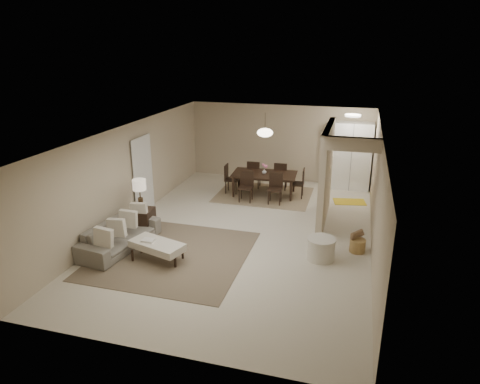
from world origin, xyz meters
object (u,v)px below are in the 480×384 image
(wicker_basket, at_px, (357,246))
(dining_table, at_px, (264,184))
(pantry_cabinet, at_px, (352,156))
(sofa, at_px, (120,236))
(side_table, at_px, (142,220))
(ottoman_bench, at_px, (157,246))
(round_pouf, at_px, (321,249))

(wicker_basket, distance_m, dining_table, 4.19)
(pantry_cabinet, xyz_separation_m, sofa, (-4.80, -5.71, -0.75))
(side_table, bearing_deg, pantry_cabinet, 45.11)
(sofa, bearing_deg, side_table, 4.79)
(ottoman_bench, xyz_separation_m, wicker_basket, (4.09, 1.56, -0.19))
(round_pouf, distance_m, dining_table, 4.20)
(ottoman_bench, relative_size, wicker_basket, 3.70)
(pantry_cabinet, xyz_separation_m, round_pouf, (-0.40, -5.01, -0.81))
(side_table, bearing_deg, sofa, -93.03)
(pantry_cabinet, distance_m, wicker_basket, 4.56)
(sofa, xyz_separation_m, side_table, (0.05, 0.94, -0.01))
(pantry_cabinet, relative_size, ottoman_bench, 1.64)
(pantry_cabinet, bearing_deg, sofa, -130.05)
(side_table, height_order, dining_table, dining_table)
(ottoman_bench, distance_m, round_pouf, 3.48)
(sofa, relative_size, round_pouf, 3.40)
(wicker_basket, bearing_deg, dining_table, 132.35)
(ottoman_bench, relative_size, round_pouf, 2.10)
(sofa, bearing_deg, pantry_cabinet, -32.22)
(sofa, bearing_deg, wicker_basket, -68.47)
(pantry_cabinet, bearing_deg, ottoman_bench, -121.88)
(round_pouf, xyz_separation_m, wicker_basket, (0.75, 0.56, -0.09))
(side_table, distance_m, round_pouf, 4.35)
(wicker_basket, relative_size, dining_table, 0.18)
(sofa, xyz_separation_m, wicker_basket, (5.15, 1.26, -0.16))
(dining_table, bearing_deg, ottoman_bench, -108.55)
(ottoman_bench, distance_m, dining_table, 4.82)
(wicker_basket, xyz_separation_m, dining_table, (-2.82, 3.09, 0.19))
(pantry_cabinet, height_order, side_table, pantry_cabinet)
(pantry_cabinet, relative_size, side_table, 3.62)
(pantry_cabinet, height_order, dining_table, pantry_cabinet)
(side_table, height_order, round_pouf, side_table)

